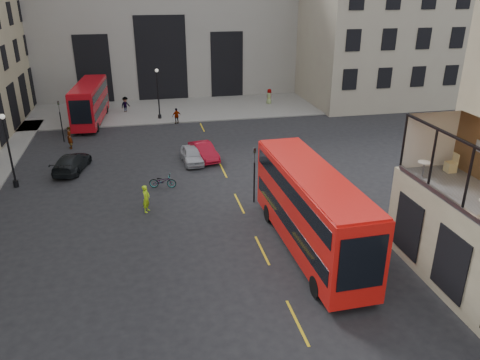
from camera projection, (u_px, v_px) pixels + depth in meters
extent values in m
plane|color=black|center=(341.00, 316.00, 20.41)|extent=(140.00, 140.00, 0.00)
cube|color=black|center=(450.00, 264.00, 20.59)|extent=(0.08, 9.20, 3.00)
cube|color=beige|center=(431.00, 140.00, 23.81)|extent=(3.00, 0.04, 2.90)
cube|color=slate|center=(462.00, 209.00, 19.54)|extent=(0.12, 10.00, 0.18)
cube|color=black|center=(475.00, 147.00, 18.47)|extent=(0.12, 10.00, 0.10)
cube|color=beige|center=(479.00, 146.00, 22.40)|extent=(0.04, 0.45, 0.55)
cube|color=gray|center=(157.00, 21.00, 59.19)|extent=(34.00, 10.00, 18.00)
cube|color=black|center=(162.00, 59.00, 56.21)|extent=(6.00, 0.12, 10.00)
cube|color=black|center=(94.00, 70.00, 55.06)|extent=(4.00, 0.12, 8.00)
cube|color=black|center=(227.00, 65.00, 58.14)|extent=(4.00, 0.12, 8.00)
cube|color=#9F9880|center=(369.00, 14.00, 56.40)|extent=(16.00, 18.00, 20.00)
cube|color=slate|center=(158.00, 110.00, 53.47)|extent=(40.00, 12.00, 0.12)
cylinder|color=black|center=(254.00, 183.00, 30.49)|extent=(0.10, 0.10, 2.80)
imported|color=black|center=(255.00, 155.00, 29.75)|extent=(0.16, 0.20, 1.00)
cylinder|color=black|center=(62.00, 127.00, 42.21)|extent=(0.10, 0.10, 2.80)
imported|color=black|center=(59.00, 107.00, 41.47)|extent=(0.16, 0.20, 1.00)
cylinder|color=black|center=(10.00, 154.00, 32.39)|extent=(0.14, 0.14, 5.00)
cylinder|color=black|center=(16.00, 184.00, 33.26)|extent=(0.36, 0.36, 0.50)
sphere|color=silver|center=(2.00, 117.00, 31.36)|extent=(0.36, 0.36, 0.36)
cylinder|color=black|center=(158.00, 96.00, 48.92)|extent=(0.14, 0.14, 5.00)
cylinder|color=black|center=(160.00, 117.00, 49.79)|extent=(0.36, 0.36, 0.50)
sphere|color=silver|center=(157.00, 70.00, 47.89)|extent=(0.36, 0.36, 0.36)
cube|color=red|center=(311.00, 209.00, 24.61)|extent=(2.89, 11.50, 4.06)
cube|color=black|center=(310.00, 219.00, 24.83)|extent=(2.91, 10.88, 0.83)
cube|color=black|center=(312.00, 187.00, 24.12)|extent=(2.91, 10.88, 0.83)
cube|color=red|center=(313.00, 173.00, 23.80)|extent=(2.78, 11.27, 0.12)
cylinder|color=black|center=(268.00, 213.00, 28.38)|extent=(0.32, 1.05, 1.04)
cylinder|color=black|center=(305.00, 209.00, 28.89)|extent=(0.32, 1.05, 1.04)
cylinder|color=black|center=(316.00, 287.00, 21.51)|extent=(0.32, 1.05, 1.04)
cylinder|color=black|center=(363.00, 280.00, 22.02)|extent=(0.32, 1.05, 1.04)
cube|color=#A80B13|center=(90.00, 102.00, 47.92)|extent=(3.13, 10.35, 3.62)
cube|color=black|center=(91.00, 107.00, 48.11)|extent=(3.13, 9.80, 0.74)
cube|color=black|center=(89.00, 91.00, 47.48)|extent=(3.13, 9.80, 0.74)
cube|color=#A80B13|center=(88.00, 84.00, 47.20)|extent=(3.03, 10.14, 0.11)
cylinder|color=black|center=(87.00, 111.00, 51.44)|extent=(0.33, 0.95, 0.93)
cylinder|color=black|center=(106.00, 110.00, 51.69)|extent=(0.33, 0.95, 0.93)
cylinder|color=black|center=(75.00, 128.00, 45.20)|extent=(0.33, 0.95, 0.93)
cylinder|color=black|center=(97.00, 127.00, 45.45)|extent=(0.33, 0.95, 0.93)
imported|color=#A9ABB2|center=(192.00, 155.00, 37.60)|extent=(1.76, 3.86, 1.28)
imported|color=#A1091C|center=(204.00, 151.00, 38.39)|extent=(2.26, 4.28, 1.34)
imported|color=black|center=(72.00, 162.00, 35.98)|extent=(2.91, 4.98, 1.36)
imported|color=gray|center=(163.00, 181.00, 33.04)|extent=(2.00, 1.06, 1.00)
imported|color=#ABE418|center=(146.00, 199.00, 29.41)|extent=(0.67, 0.78, 1.80)
imported|color=gray|center=(80.00, 127.00, 44.41)|extent=(0.96, 0.86, 1.62)
imported|color=gray|center=(125.00, 105.00, 51.96)|extent=(1.32, 1.29, 1.82)
imported|color=gray|center=(177.00, 116.00, 48.01)|extent=(1.03, 0.65, 1.63)
imported|color=gray|center=(269.00, 97.00, 55.70)|extent=(0.95, 1.07, 1.85)
imported|color=gray|center=(69.00, 138.00, 40.71)|extent=(0.69, 0.83, 1.94)
cylinder|color=silver|center=(425.00, 162.00, 22.77)|extent=(0.63, 0.63, 0.04)
cylinder|color=slate|center=(423.00, 169.00, 22.92)|extent=(0.08, 0.08, 0.73)
cylinder|color=slate|center=(422.00, 176.00, 23.06)|extent=(0.46, 0.46, 0.03)
cube|color=#D7BF7C|center=(450.00, 167.00, 23.58)|extent=(0.50, 0.50, 0.51)
cube|color=#D7BF7C|center=(456.00, 158.00, 23.42)|extent=(0.06, 0.48, 0.46)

